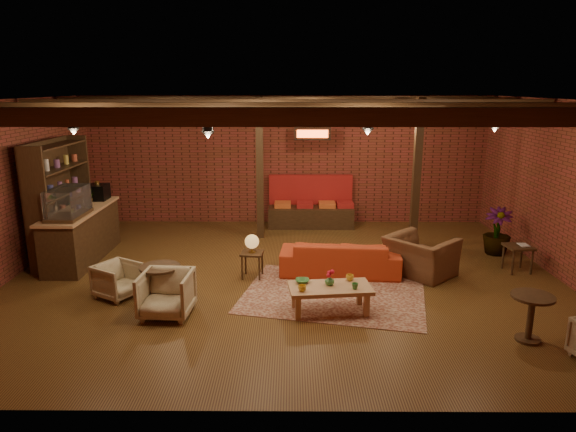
{
  "coord_description": "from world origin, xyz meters",
  "views": [
    {
      "loc": [
        0.11,
        -8.88,
        3.44
      ],
      "look_at": [
        0.05,
        0.2,
        1.12
      ],
      "focal_mm": 32.0,
      "sensor_mm": 36.0,
      "label": 1
    }
  ],
  "objects_px": {
    "round_table_left": "(161,279)",
    "armchair_b": "(166,292)",
    "armchair_a": "(118,279)",
    "side_table_lamp": "(252,245)",
    "coffee_table": "(329,289)",
    "plant_tall": "(502,185)",
    "round_table_right": "(531,311)",
    "side_table_book": "(519,248)",
    "armchair_right": "(421,250)",
    "sofa": "(340,257)"
  },
  "relations": [
    {
      "from": "round_table_left",
      "to": "armchair_b",
      "type": "height_order",
      "value": "armchair_b"
    },
    {
      "from": "armchair_a",
      "to": "armchair_b",
      "type": "bearing_deg",
      "value": -95.14
    },
    {
      "from": "side_table_lamp",
      "to": "round_table_left",
      "type": "xyz_separation_m",
      "value": [
        -1.36,
        -1.26,
        -0.17
      ]
    },
    {
      "from": "coffee_table",
      "to": "armchair_b",
      "type": "bearing_deg",
      "value": -176.99
    },
    {
      "from": "armchair_b",
      "to": "side_table_lamp",
      "type": "bearing_deg",
      "value": 57.63
    },
    {
      "from": "armchair_a",
      "to": "plant_tall",
      "type": "height_order",
      "value": "plant_tall"
    },
    {
      "from": "plant_tall",
      "to": "armchair_b",
      "type": "bearing_deg",
      "value": -154.05
    },
    {
      "from": "round_table_right",
      "to": "side_table_book",
      "type": "bearing_deg",
      "value": 69.99
    },
    {
      "from": "side_table_lamp",
      "to": "round_table_right",
      "type": "xyz_separation_m",
      "value": [
        4.01,
        -2.4,
        -0.17
      ]
    },
    {
      "from": "round_table_left",
      "to": "armchair_b",
      "type": "xyz_separation_m",
      "value": [
        0.17,
        -0.37,
        -0.06
      ]
    },
    {
      "from": "side_table_lamp",
      "to": "armchair_a",
      "type": "bearing_deg",
      "value": -157.19
    },
    {
      "from": "coffee_table",
      "to": "round_table_left",
      "type": "distance_m",
      "value": 2.68
    },
    {
      "from": "armchair_right",
      "to": "plant_tall",
      "type": "distance_m",
      "value": 2.47
    },
    {
      "from": "coffee_table",
      "to": "armchair_a",
      "type": "bearing_deg",
      "value": 170.49
    },
    {
      "from": "sofa",
      "to": "plant_tall",
      "type": "xyz_separation_m",
      "value": [
        3.38,
        1.18,
        1.15
      ]
    },
    {
      "from": "side_table_lamp",
      "to": "round_table_left",
      "type": "height_order",
      "value": "side_table_lamp"
    },
    {
      "from": "armchair_right",
      "to": "armchair_a",
      "type": "bearing_deg",
      "value": 58.36
    },
    {
      "from": "sofa",
      "to": "side_table_book",
      "type": "height_order",
      "value": "sofa"
    },
    {
      "from": "side_table_lamp",
      "to": "round_table_right",
      "type": "height_order",
      "value": "side_table_lamp"
    },
    {
      "from": "armchair_b",
      "to": "armchair_a",
      "type": "bearing_deg",
      "value": 147.88
    },
    {
      "from": "armchair_a",
      "to": "armchair_b",
      "type": "distance_m",
      "value": 1.22
    },
    {
      "from": "sofa",
      "to": "side_table_book",
      "type": "bearing_deg",
      "value": -173.14
    },
    {
      "from": "plant_tall",
      "to": "round_table_left",
      "type": "bearing_deg",
      "value": -157.47
    },
    {
      "from": "round_table_left",
      "to": "plant_tall",
      "type": "xyz_separation_m",
      "value": [
        6.36,
        2.64,
        1.03
      ]
    },
    {
      "from": "coffee_table",
      "to": "armchair_right",
      "type": "height_order",
      "value": "armchair_right"
    },
    {
      "from": "armchair_a",
      "to": "sofa",
      "type": "bearing_deg",
      "value": -42.79
    },
    {
      "from": "round_table_left",
      "to": "round_table_right",
      "type": "height_order",
      "value": "round_table_right"
    },
    {
      "from": "armchair_a",
      "to": "armchair_b",
      "type": "xyz_separation_m",
      "value": [
        0.99,
        -0.71,
        0.06
      ]
    },
    {
      "from": "armchair_b",
      "to": "round_table_right",
      "type": "relative_size",
      "value": 1.15
    },
    {
      "from": "sofa",
      "to": "side_table_lamp",
      "type": "distance_m",
      "value": 1.67
    },
    {
      "from": "round_table_right",
      "to": "plant_tall",
      "type": "relative_size",
      "value": 0.23
    },
    {
      "from": "coffee_table",
      "to": "plant_tall",
      "type": "relative_size",
      "value": 0.45
    },
    {
      "from": "armchair_right",
      "to": "plant_tall",
      "type": "bearing_deg",
      "value": -99.44
    },
    {
      "from": "side_table_book",
      "to": "side_table_lamp",
      "type": "bearing_deg",
      "value": -176.14
    },
    {
      "from": "side_table_book",
      "to": "armchair_b",
      "type": "bearing_deg",
      "value": -162.38
    },
    {
      "from": "round_table_right",
      "to": "sofa",
      "type": "bearing_deg",
      "value": 132.38
    },
    {
      "from": "armchair_right",
      "to": "round_table_right",
      "type": "bearing_deg",
      "value": 156.61
    },
    {
      "from": "round_table_left",
      "to": "plant_tall",
      "type": "distance_m",
      "value": 6.97
    },
    {
      "from": "sofa",
      "to": "coffee_table",
      "type": "bearing_deg",
      "value": 83.88
    },
    {
      "from": "round_table_left",
      "to": "side_table_book",
      "type": "distance_m",
      "value": 6.56
    },
    {
      "from": "side_table_lamp",
      "to": "armchair_b",
      "type": "height_order",
      "value": "side_table_lamp"
    },
    {
      "from": "side_table_lamp",
      "to": "round_table_left",
      "type": "bearing_deg",
      "value": -137.33
    },
    {
      "from": "armchair_right",
      "to": "round_table_right",
      "type": "xyz_separation_m",
      "value": [
        0.9,
        -2.53,
        -0.04
      ]
    },
    {
      "from": "round_table_right",
      "to": "armchair_b",
      "type": "bearing_deg",
      "value": 171.57
    },
    {
      "from": "round_table_right",
      "to": "round_table_left",
      "type": "bearing_deg",
      "value": 167.99
    },
    {
      "from": "round_table_right",
      "to": "armchair_a",
      "type": "bearing_deg",
      "value": 166.5
    },
    {
      "from": "side_table_lamp",
      "to": "armchair_a",
      "type": "xyz_separation_m",
      "value": [
        -2.18,
        -0.92,
        -0.3
      ]
    },
    {
      "from": "round_table_left",
      "to": "armchair_right",
      "type": "xyz_separation_m",
      "value": [
        4.47,
        1.39,
        0.04
      ]
    },
    {
      "from": "coffee_table",
      "to": "side_table_book",
      "type": "distance_m",
      "value": 4.13
    },
    {
      "from": "sofa",
      "to": "round_table_right",
      "type": "height_order",
      "value": "round_table_right"
    }
  ]
}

